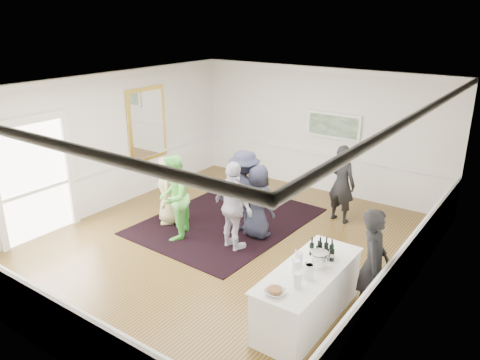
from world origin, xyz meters
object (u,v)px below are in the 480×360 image
Objects in this scene: guest_tan at (169,190)px; guest_lilac at (234,206)px; guest_dark_b at (342,184)px; guest_navy at (258,202)px; serving_table at (308,294)px; ice_bucket at (319,260)px; nut_bowl at (275,291)px; bartender at (373,264)px; guest_dark_a at (244,192)px; guest_green at (173,197)px.

guest_lilac is at bearing 47.38° from guest_tan.
guest_tan is 3.83m from guest_dark_b.
serving_table is at bearing 147.31° from guest_navy.
guest_lilac is 0.73m from guest_navy.
nut_bowl is at bearing -99.38° from ice_bucket.
serving_table is at bearing 114.53° from bartender.
nut_bowl is at bearing 152.26° from guest_lilac.
ice_bucket is at bearing 141.18° from guest_dark_a.
guest_green is 3.71m from guest_dark_b.
guest_lilac is 1.15× the size of guest_navy.
guest_navy is (0.36, -0.02, -0.12)m from guest_dark_a.
guest_lilac is (-3.01, 0.56, 0.01)m from bartender.
nut_bowl is (-0.81, -1.49, 0.02)m from bartender.
guest_lilac is 3.01m from nut_bowl.
ice_bucket is (-0.65, -0.51, 0.10)m from bartender.
bartender is at bearing 41.19° from serving_table.
guest_dark_a is 1.02× the size of guest_dark_b.
serving_table is at bearing 167.42° from guest_lilac.
guest_lilac is (1.89, -0.16, 0.13)m from guest_tan.
guest_dark_b is at bearing 89.05° from guest_tan.
guest_dark_b reaches higher than ice_bucket.
guest_lilac is 1.00× the size of guest_dark_a.
guest_navy reaches higher than guest_tan.
nut_bowl is (2.20, -2.06, 0.01)m from guest_lilac.
guest_dark_b is (-1.11, 3.66, 0.44)m from serving_table.
guest_green is 3.73m from ice_bucket.
guest_dark_a is at bearing 131.41° from nut_bowl.
guest_dark_b is 2.04m from guest_navy.
ice_bucket is at bearing 150.44° from guest_navy.
guest_dark_b is 6.81× the size of ice_bucket.
guest_dark_a is 3.72m from nut_bowl.
guest_dark_b is (2.46, 2.77, -0.01)m from guest_green.
guest_navy is (1.39, 1.03, -0.11)m from guest_green.
ice_bucket is (2.63, -1.81, 0.09)m from guest_dark_a.
guest_tan is at bearing 163.91° from ice_bucket.
guest_lilac is (-2.28, 1.21, 0.46)m from serving_table.
nut_bowl is at bearing 135.89° from guest_navy.
serving_table is 1.20× the size of guest_lilac.
bartender is 1.70m from nut_bowl.
serving_table is 0.57m from ice_bucket.
guest_lilac reaches higher than nut_bowl.
ice_bucket is at bearing 80.62° from nut_bowl.
serving_table is at bearing -121.93° from ice_bucket.
nut_bowl reaches higher than serving_table.
serving_table is at bearing 115.61° from guest_dark_b.
serving_table is 4.39m from guest_tan.
guest_lilac is at bearing 62.73° from bartender.
guest_green is at bearing 70.05° from bartender.
guest_navy is 3.48m from nut_bowl.
guest_dark_a is at bearing 145.45° from ice_bucket.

